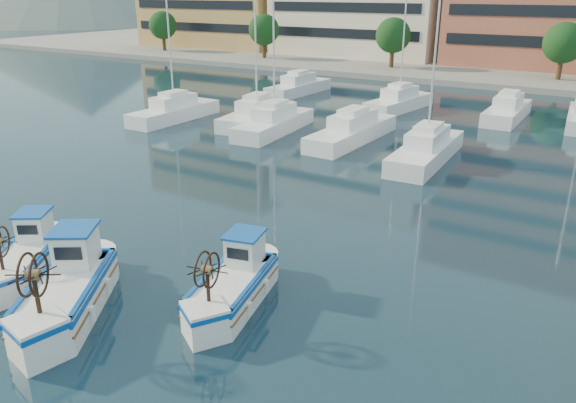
# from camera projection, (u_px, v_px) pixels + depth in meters

# --- Properties ---
(ground) EXTENTS (300.00, 300.00, 0.00)m
(ground) POSITION_uv_depth(u_px,v_px,m) (139.00, 321.00, 16.62)
(ground) COLOR #1B3848
(ground) RESTS_ON ground
(hill_west) EXTENTS (180.00, 180.00, 60.00)m
(hill_west) POSITION_uv_depth(u_px,v_px,m) (79.00, 21.00, 173.21)
(hill_west) COLOR slate
(hill_west) RESTS_ON ground
(yacht_marina) EXTENTS (40.15, 23.40, 11.50)m
(yacht_marina) POSITION_uv_depth(u_px,v_px,m) (397.00, 119.00, 40.07)
(yacht_marina) COLOR white
(yacht_marina) RESTS_ON ground
(fishing_boat_a) EXTENTS (3.34, 3.97, 2.43)m
(fishing_boat_a) POSITION_uv_depth(u_px,v_px,m) (27.00, 255.00, 19.24)
(fishing_boat_a) COLOR white
(fishing_boat_a) RESTS_ON ground
(fishing_boat_b) EXTENTS (4.01, 4.74, 2.90)m
(fishing_boat_b) POSITION_uv_depth(u_px,v_px,m) (68.00, 288.00, 16.87)
(fishing_boat_b) COLOR white
(fishing_boat_b) RESTS_ON ground
(fishing_boat_c) EXTENTS (2.51, 4.16, 2.52)m
(fishing_boat_c) POSITION_uv_depth(u_px,v_px,m) (234.00, 283.00, 17.38)
(fishing_boat_c) COLOR white
(fishing_boat_c) RESTS_ON ground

